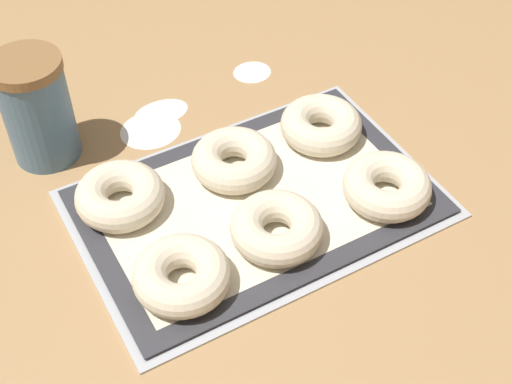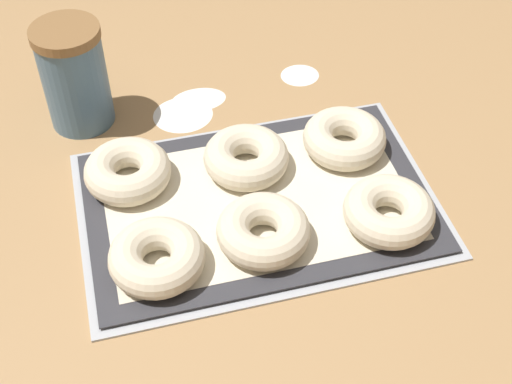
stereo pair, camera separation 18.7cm
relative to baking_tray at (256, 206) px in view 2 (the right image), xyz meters
The scene contains 13 objects.
ground_plane 0.01m from the baking_tray, 48.95° to the left, with size 2.80×2.80×0.00m, color #A87F51.
baking_tray is the anchor object (origin of this frame).
baking_mat 0.01m from the baking_tray, ahead, with size 0.51×0.33×0.00m.
bagel_front_left 0.18m from the baking_tray, 152.31° to the right, with size 0.13×0.13×0.05m.
bagel_front_center 0.08m from the baking_tray, 96.83° to the right, with size 0.13×0.13×0.05m.
bagel_front_right 0.20m from the baking_tray, 25.97° to the right, with size 0.13×0.13×0.05m.
bagel_back_left 0.20m from the baking_tray, 152.70° to the left, with size 0.13×0.13×0.05m.
bagel_back_center 0.08m from the baking_tray, 87.23° to the left, with size 0.13×0.13×0.05m.
bagel_back_right 0.19m from the baking_tray, 25.51° to the left, with size 0.13×0.13×0.05m.
flour_canister 0.37m from the baking_tray, 130.41° to the left, with size 0.11×0.11×0.18m.
flour_patch_near 0.34m from the baking_tray, 61.70° to the left, with size 0.07×0.06×0.00m.
flour_patch_far 0.25m from the baking_tray, 105.46° to the left, with size 0.10×0.09×0.00m.
flour_patch_side 0.28m from the baking_tray, 96.73° to the left, with size 0.10×0.06×0.00m.
Camera 2 is at (-0.19, -0.70, 0.79)m, focal length 50.00 mm.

